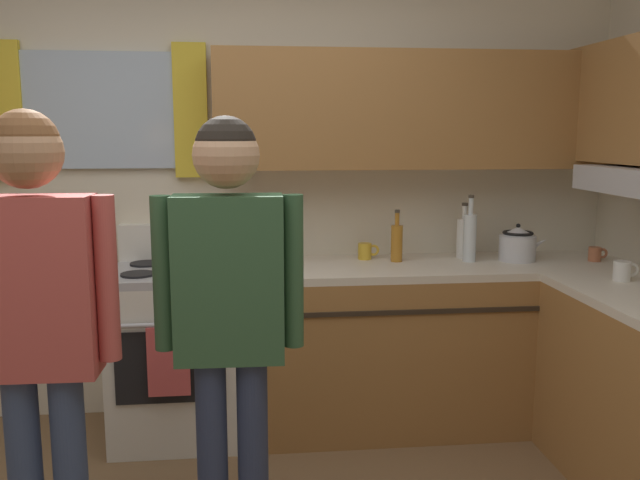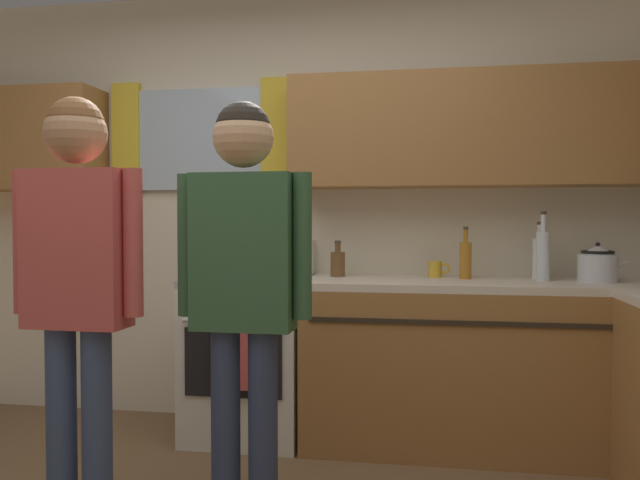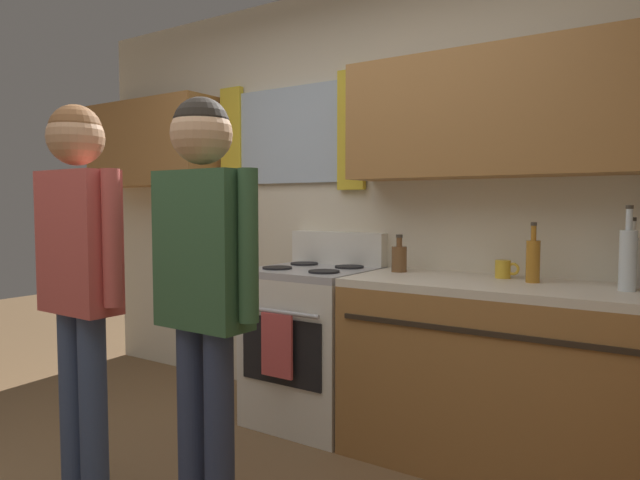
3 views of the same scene
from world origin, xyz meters
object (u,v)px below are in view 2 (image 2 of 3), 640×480
bottle_squat_brown (338,263)px  adult_left (77,265)px  stovetop_kettle (598,264)px  bottle_oil_amber (466,259)px  bottle_milk_white (540,257)px  bottle_tall_clear (543,254)px  adult_in_plaid (244,268)px  mug_mustard_yellow (436,269)px  stove_oven (250,353)px

bottle_squat_brown → adult_left: 1.62m
adult_left → stovetop_kettle: bearing=31.8°
bottle_oil_amber → adult_left: 2.03m
bottle_milk_white → adult_left: adult_left is taller
bottle_tall_clear → adult_left: 2.31m
bottle_squat_brown → bottle_milk_white: (1.11, 0.03, 0.04)m
stovetop_kettle → adult_left: size_ratio=0.16×
bottle_oil_amber → adult_in_plaid: (-0.88, -1.28, 0.03)m
mug_mustard_yellow → stovetop_kettle: size_ratio=0.44×
bottle_squat_brown → mug_mustard_yellow: size_ratio=1.71×
bottle_oil_amber → stovetop_kettle: 0.67m
bottle_tall_clear → mug_mustard_yellow: bearing=166.9°
mug_mustard_yellow → adult_left: size_ratio=0.07×
stove_oven → bottle_oil_amber: size_ratio=3.85×
mug_mustard_yellow → bottle_squat_brown: bearing=-174.8°
bottle_oil_amber → stovetop_kettle: (0.67, -0.05, -0.01)m
bottle_milk_white → bottle_oil_amber: 0.41m
bottle_tall_clear → bottle_oil_amber: size_ratio=1.28×
adult_in_plaid → bottle_squat_brown: bearing=82.7°
bottle_squat_brown → stovetop_kettle: size_ratio=0.75×
stove_oven → bottle_squat_brown: (0.49, 0.11, 0.51)m
stove_oven → adult_in_plaid: bearing=-75.1°
bottle_oil_amber → adult_left: adult_left is taller
bottle_oil_amber → bottle_squat_brown: bearing=177.3°
stovetop_kettle → adult_left: (-2.15, -1.34, 0.06)m
adult_left → adult_in_plaid: bearing=9.6°
bottle_oil_amber → stovetop_kettle: bottle_oil_amber is taller
mug_mustard_yellow → adult_in_plaid: size_ratio=0.07×
bottle_squat_brown → adult_left: adult_left is taller
bottle_milk_white → adult_left: bearing=-142.5°
bottle_squat_brown → adult_in_plaid: size_ratio=0.12×
bottle_milk_white → adult_in_plaid: bearing=-133.5°
bottle_oil_amber → bottle_tall_clear: bearing=-6.5°
bottle_oil_amber → adult_in_plaid: size_ratio=0.17×
mug_mustard_yellow → adult_left: adult_left is taller
bottle_milk_white → stovetop_kettle: bearing=-22.3°
bottle_oil_amber → bottle_milk_white: bearing=9.1°
bottle_milk_white → adult_left: size_ratio=0.19×
stovetop_kettle → mug_mustard_yellow: bearing=171.0°
bottle_oil_amber → stovetop_kettle: size_ratio=1.04×
bottle_milk_white → mug_mustard_yellow: 0.56m
bottle_oil_amber → adult_in_plaid: adult_in_plaid is taller
bottle_milk_white → bottle_oil_amber: bottle_milk_white is taller
bottle_squat_brown → bottle_oil_amber: bottle_oil_amber is taller
bottle_tall_clear → adult_in_plaid: (-1.27, -1.24, 0.00)m
bottle_tall_clear → adult_in_plaid: size_ratio=0.22×
stove_oven → bottle_squat_brown: bearing=12.8°
bottle_squat_brown → mug_mustard_yellow: bottle_squat_brown is taller
bottle_milk_white → adult_in_plaid: (-1.28, -1.34, 0.02)m
stove_oven → stovetop_kettle: (1.87, 0.03, 0.53)m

